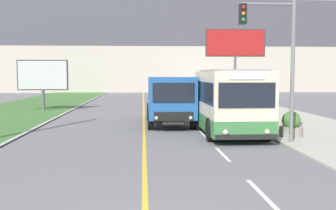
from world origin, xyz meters
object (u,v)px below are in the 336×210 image
object	(u,v)px
billboard_small	(43,76)
planter_round_far	(224,102)
planter_round_second	(258,114)
dump_truck	(171,102)
billboard_large	(235,46)
planter_round_third	(236,107)
city_bus	(231,102)
traffic_light_mast	(277,49)
planter_round_near	(291,125)

from	to	relation	value
billboard_small	planter_round_far	size ratio (longest dim) A/B	3.22
planter_round_second	dump_truck	bearing A→B (deg)	-173.62
dump_truck	billboard_small	size ratio (longest dim) A/B	1.79
billboard_large	billboard_small	distance (m)	16.73
planter_round_third	planter_round_far	xyz separation A→B (m)	(0.15, 4.69, 0.01)
city_bus	planter_round_third	size ratio (longest dim) A/B	4.84
city_bus	billboard_small	xyz separation A→B (m)	(-11.68, 13.02, 1.12)
city_bus	dump_truck	world-z (taller)	city_bus
planter_round_second	planter_round_third	size ratio (longest dim) A/B	0.99
billboard_large	planter_round_far	xyz separation A→B (m)	(-1.80, -4.10, -4.71)
traffic_light_mast	planter_round_far	bearing A→B (deg)	85.86
city_bus	planter_round_far	world-z (taller)	city_bus
dump_truck	billboard_large	xyz separation A→B (m)	(6.79, 14.04, 3.99)
billboard_small	planter_round_third	bearing A→B (deg)	-17.77
traffic_light_mast	planter_round_near	bearing A→B (deg)	49.73
traffic_light_mast	planter_round_third	size ratio (longest dim) A/B	5.06
planter_round_far	city_bus	bearing A→B (deg)	-100.57
planter_round_far	dump_truck	bearing A→B (deg)	-116.69
billboard_small	planter_round_near	bearing A→B (deg)	-44.33
dump_truck	planter_round_far	world-z (taller)	dump_truck
billboard_large	planter_round_second	world-z (taller)	billboard_large
city_bus	billboard_small	distance (m)	17.52
city_bus	planter_round_near	size ratio (longest dim) A/B	5.16
planter_round_near	planter_round_second	distance (m)	4.69
planter_round_near	planter_round_far	bearing A→B (deg)	90.21
city_bus	billboard_large	bearing A→B (deg)	76.17
planter_round_third	planter_round_far	distance (m)	4.69
dump_truck	traffic_light_mast	size ratio (longest dim) A/B	1.17
dump_truck	planter_round_near	bearing A→B (deg)	-39.31
city_bus	dump_truck	xyz separation A→B (m)	(-2.53, 3.28, -0.20)
traffic_light_mast	dump_truck	bearing A→B (deg)	125.10
billboard_large	planter_round_third	size ratio (longest dim) A/B	5.79
city_bus	planter_round_far	distance (m)	13.48
billboard_large	planter_round_near	distance (m)	18.87
billboard_large	planter_round_second	bearing A→B (deg)	-97.68
planter_round_second	billboard_small	bearing A→B (deg)	146.99
billboard_small	planter_round_second	size ratio (longest dim) A/B	3.33
traffic_light_mast	planter_round_second	world-z (taller)	traffic_light_mast
city_bus	traffic_light_mast	distance (m)	3.46
billboard_small	planter_round_near	distance (m)	19.96
billboard_small	planter_round_near	size ratio (longest dim) A/B	3.52
dump_truck	planter_round_second	xyz separation A→B (m)	(4.98, 0.56, -0.74)
dump_truck	traffic_light_mast	distance (m)	7.18
traffic_light_mast	billboard_small	distance (m)	20.09
dump_truck	planter_round_third	xyz separation A→B (m)	(4.85, 5.25, -0.73)
traffic_light_mast	billboard_large	world-z (taller)	billboard_large
planter_round_third	planter_round_far	bearing A→B (deg)	88.18
planter_round_far	planter_round_second	bearing A→B (deg)	-90.12
traffic_light_mast	planter_round_far	size ratio (longest dim) A/B	4.93
billboard_large	planter_round_far	bearing A→B (deg)	-113.68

